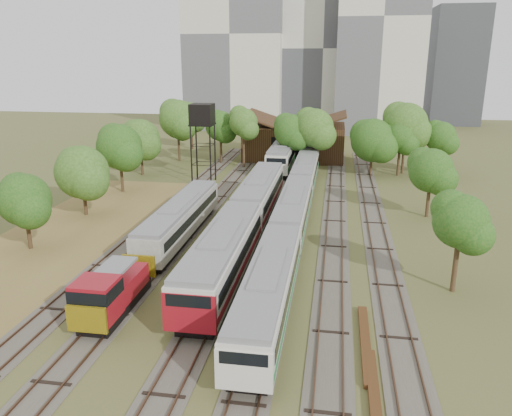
% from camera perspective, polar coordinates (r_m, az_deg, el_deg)
% --- Properties ---
extents(ground, '(240.00, 240.00, 0.00)m').
position_cam_1_polar(ground, '(29.32, -3.88, -16.26)').
color(ground, '#475123').
rests_on(ground, ground).
extents(dry_grass_patch, '(14.00, 60.00, 0.04)m').
position_cam_1_polar(dry_grass_patch, '(42.87, -25.59, -6.81)').
color(dry_grass_patch, brown).
rests_on(dry_grass_patch, ground).
extents(tracks, '(24.60, 80.00, 0.19)m').
position_cam_1_polar(tracks, '(51.83, 1.60, -1.13)').
color(tracks, '#4C473D').
rests_on(tracks, ground).
extents(railcar_red_set, '(3.17, 34.58, 3.93)m').
position_cam_1_polar(railcar_red_set, '(44.52, -1.35, -1.41)').
color(railcar_red_set, black).
rests_on(railcar_red_set, ground).
extents(railcar_green_set, '(2.81, 52.08, 3.47)m').
position_cam_1_polar(railcar_green_set, '(48.09, 4.27, -0.36)').
color(railcar_green_set, black).
rests_on(railcar_green_set, ground).
extents(railcar_rear, '(3.15, 16.08, 3.90)m').
position_cam_1_polar(railcar_rear, '(74.56, 3.06, 5.99)').
color(railcar_rear, black).
rests_on(railcar_rear, ground).
extents(shunter_locomotive, '(2.50, 8.10, 3.27)m').
position_cam_1_polar(shunter_locomotive, '(33.56, -16.33, -9.40)').
color(shunter_locomotive, black).
rests_on(shunter_locomotive, ground).
extents(old_grey_coach, '(2.72, 18.00, 3.36)m').
position_cam_1_polar(old_grey_coach, '(46.24, -8.62, -1.22)').
color(old_grey_coach, black).
rests_on(old_grey_coach, ground).
extents(water_tower, '(2.98, 2.98, 10.33)m').
position_cam_1_polar(water_tower, '(66.02, -6.17, 10.36)').
color(water_tower, black).
rests_on(water_tower, ground).
extents(rail_pile_near, '(0.56, 8.38, 0.28)m').
position_cam_1_polar(rail_pile_near, '(30.62, 12.38, -14.78)').
color(rail_pile_near, '#513017').
rests_on(rail_pile_near, ground).
extents(rail_pile_far, '(0.54, 8.72, 0.28)m').
position_cam_1_polar(rail_pile_far, '(26.26, 13.42, -20.80)').
color(rail_pile_far, '#513017').
rests_on(rail_pile_far, ground).
extents(maintenance_shed, '(16.45, 11.55, 7.58)m').
position_cam_1_polar(maintenance_shed, '(83.19, 4.45, 7.69)').
color(maintenance_shed, '#341E13').
rests_on(maintenance_shed, ground).
extents(tree_band_left, '(6.92, 74.42, 8.43)m').
position_cam_1_polar(tree_band_left, '(61.08, -16.52, 5.97)').
color(tree_band_left, '#382616').
rests_on(tree_band_left, ground).
extents(tree_band_far, '(44.23, 11.47, 10.06)m').
position_cam_1_polar(tree_band_far, '(73.74, 5.98, 9.06)').
color(tree_band_far, '#382616').
rests_on(tree_band_far, ground).
extents(tree_band_right, '(5.43, 41.19, 7.72)m').
position_cam_1_polar(tree_band_right, '(56.91, 18.32, 5.02)').
color(tree_band_right, '#382616').
rests_on(tree_band_right, ground).
extents(tower_left, '(22.00, 16.00, 42.00)m').
position_cam_1_polar(tower_left, '(121.36, -2.22, 19.13)').
color(tower_left, beige).
rests_on(tower_left, ground).
extents(tower_centre, '(20.00, 18.00, 36.00)m').
position_cam_1_polar(tower_centre, '(123.97, 7.83, 17.56)').
color(tower_centre, beige).
rests_on(tower_centre, ground).
extents(tower_right, '(18.00, 16.00, 48.00)m').
position_cam_1_polar(tower_right, '(116.46, 14.12, 20.25)').
color(tower_right, beige).
rests_on(tower_right, ground).
extents(tower_far_right, '(12.00, 12.00, 28.00)m').
position_cam_1_polar(tower_far_right, '(136.85, 21.87, 14.79)').
color(tower_far_right, '#3A3D41').
rests_on(tower_far_right, ground).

